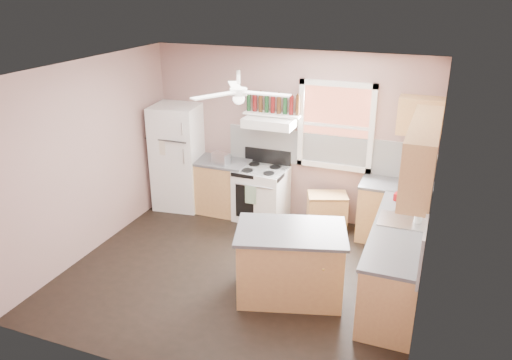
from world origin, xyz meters
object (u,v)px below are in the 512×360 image
at_px(refrigerator, 178,157).
at_px(cart, 327,212).
at_px(island, 290,264).
at_px(stove, 261,194).
at_px(toaster, 221,158).

height_order(refrigerator, cart, refrigerator).
bearing_deg(cart, refrigerator, 159.72).
bearing_deg(island, stove, 103.71).
bearing_deg(cart, stove, 159.00).
bearing_deg(stove, refrigerator, -176.57).
relative_size(stove, cart, 1.45).
relative_size(refrigerator, cart, 2.98).
bearing_deg(stove, island, -57.00).
height_order(stove, island, same).
height_order(stove, cart, stove).
relative_size(refrigerator, island, 1.43).
bearing_deg(toaster, island, -30.23).
bearing_deg(refrigerator, toaster, -13.41).
height_order(refrigerator, toaster, refrigerator).
relative_size(refrigerator, stove, 2.06).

